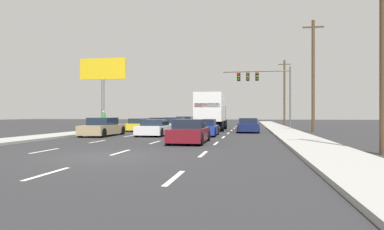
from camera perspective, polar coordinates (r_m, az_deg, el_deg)
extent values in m
plane|color=#2B2B2D|center=(37.02, 1.79, -2.32)|extent=(140.00, 140.00, 0.00)
cube|color=#9E9E99|center=(31.79, 15.29, -2.59)|extent=(2.51, 80.00, 0.14)
cube|color=#9E9E99|center=(34.38, -13.10, -2.39)|extent=(2.51, 80.00, 0.14)
cube|color=silver|center=(15.67, -23.68, -5.58)|extent=(0.14, 2.00, 0.01)
cube|color=silver|center=(20.01, -15.71, -4.35)|extent=(0.14, 2.00, 0.01)
cube|color=silver|center=(24.60, -10.66, -3.52)|extent=(0.14, 2.00, 0.01)
cube|color=silver|center=(29.33, -7.22, -2.94)|extent=(0.14, 2.00, 0.01)
cube|color=silver|center=(34.13, -4.74, -2.52)|extent=(0.14, 2.00, 0.01)
cube|color=silver|center=(38.99, -2.88, -2.19)|extent=(0.14, 2.00, 0.01)
cube|color=silver|center=(43.87, -1.43, -1.94)|extent=(0.14, 2.00, 0.01)
cube|color=silver|center=(48.78, -0.28, -1.74)|extent=(0.14, 2.00, 0.01)
cube|color=silver|center=(53.71, 0.67, -1.57)|extent=(0.14, 2.00, 0.01)
cube|color=silver|center=(58.65, 1.45, -1.43)|extent=(0.14, 2.00, 0.01)
cube|color=silver|center=(63.60, 2.12, -1.32)|extent=(0.14, 2.00, 0.01)
cube|color=silver|center=(9.67, -23.29, -9.10)|extent=(0.14, 2.00, 0.01)
cube|color=silver|center=(14.09, -12.01, -6.21)|extent=(0.14, 2.00, 0.01)
cube|color=silver|center=(18.80, -6.29, -4.63)|extent=(0.14, 2.00, 0.01)
cube|color=silver|center=(23.63, -2.90, -3.67)|extent=(0.14, 2.00, 0.01)
cube|color=silver|center=(28.52, -0.67, -3.03)|extent=(0.14, 2.00, 0.01)
cube|color=silver|center=(33.44, 0.91, -2.57)|extent=(0.14, 2.00, 0.01)
cube|color=silver|center=(38.38, 2.08, -2.23)|extent=(0.14, 2.00, 0.01)
cube|color=silver|center=(43.33, 2.98, -1.97)|extent=(0.14, 2.00, 0.01)
cube|color=silver|center=(48.30, 3.70, -1.76)|extent=(0.14, 2.00, 0.01)
cube|color=silver|center=(53.27, 4.28, -1.59)|extent=(0.14, 2.00, 0.01)
cube|color=silver|center=(58.25, 4.76, -1.44)|extent=(0.14, 2.00, 0.01)
cube|color=silver|center=(63.23, 5.17, -1.33)|extent=(0.14, 2.00, 0.01)
cube|color=silver|center=(8.34, -2.99, -10.58)|extent=(0.14, 2.00, 0.01)
cube|color=silver|center=(13.21, 1.90, -6.63)|extent=(0.14, 2.00, 0.01)
cube|color=silver|center=(18.15, 4.11, -4.80)|extent=(0.14, 2.00, 0.01)
cube|color=silver|center=(23.11, 5.36, -3.75)|extent=(0.14, 2.00, 0.01)
cube|color=silver|center=(28.09, 6.17, -3.07)|extent=(0.14, 2.00, 0.01)
cube|color=silver|center=(33.08, 6.74, -2.60)|extent=(0.14, 2.00, 0.01)
cube|color=silver|center=(38.06, 7.16, -2.25)|extent=(0.14, 2.00, 0.01)
cube|color=silver|center=(43.06, 7.48, -1.98)|extent=(0.14, 2.00, 0.01)
cube|color=silver|center=(48.05, 7.73, -1.77)|extent=(0.14, 2.00, 0.01)
cube|color=silver|center=(53.04, 7.94, -1.59)|extent=(0.14, 2.00, 0.01)
cube|color=silver|center=(58.04, 8.11, -1.45)|extent=(0.14, 2.00, 0.01)
cube|color=silver|center=(63.04, 8.25, -1.33)|extent=(0.14, 2.00, 0.01)
cube|color=red|center=(38.59, -5.61, -1.60)|extent=(2.02, 4.20, 0.56)
cube|color=#192333|center=(38.39, -5.67, -0.81)|extent=(1.72, 1.86, 0.49)
cylinder|color=black|center=(40.29, -6.32, -1.67)|extent=(0.24, 0.65, 0.64)
cylinder|color=black|center=(39.88, -3.84, -1.69)|extent=(0.24, 0.65, 0.64)
cylinder|color=black|center=(37.35, -7.49, -1.81)|extent=(0.24, 0.65, 0.64)
cylinder|color=black|center=(36.91, -4.83, -1.83)|extent=(0.24, 0.65, 0.64)
cube|color=yellow|center=(32.20, -8.92, -1.92)|extent=(1.90, 4.35, 0.57)
cube|color=#192333|center=(32.22, -8.90, -0.99)|extent=(1.62, 2.10, 0.47)
cylinder|color=black|center=(33.97, -9.45, -2.00)|extent=(0.24, 0.65, 0.64)
cylinder|color=black|center=(33.51, -6.76, -2.02)|extent=(0.24, 0.65, 0.64)
cylinder|color=black|center=(30.94, -11.26, -2.20)|extent=(0.24, 0.65, 0.64)
cylinder|color=black|center=(30.43, -8.32, -2.24)|extent=(0.24, 0.65, 0.64)
cube|color=tan|center=(25.20, -14.90, -2.38)|extent=(1.81, 4.61, 0.65)
cube|color=#192333|center=(25.18, -14.91, -1.04)|extent=(1.57, 2.14, 0.53)
cylinder|color=black|center=(27.13, -14.98, -2.52)|extent=(0.23, 0.64, 0.64)
cylinder|color=black|center=(26.50, -11.74, -2.58)|extent=(0.23, 0.64, 0.64)
cylinder|color=black|center=(24.00, -18.40, -2.86)|extent=(0.23, 0.64, 0.64)
cylinder|color=black|center=(23.28, -14.82, -2.95)|extent=(0.23, 0.64, 0.64)
cube|color=#196B38|center=(37.30, -1.19, -1.56)|extent=(1.87, 4.35, 0.69)
cube|color=#192333|center=(37.02, -1.26, -0.64)|extent=(1.59, 2.07, 0.51)
cylinder|color=black|center=(39.02, -1.98, -1.73)|extent=(0.24, 0.65, 0.64)
cylinder|color=black|center=(38.76, 0.39, -1.74)|extent=(0.24, 0.65, 0.64)
cylinder|color=black|center=(35.88, -2.89, -1.89)|extent=(0.24, 0.65, 0.64)
cylinder|color=black|center=(35.60, -0.32, -1.90)|extent=(0.24, 0.65, 0.64)
cube|color=#B7BABF|center=(31.04, -2.96, -1.96)|extent=(1.82, 4.44, 0.61)
cube|color=#192333|center=(31.10, -2.92, -0.90)|extent=(1.57, 1.99, 0.54)
cylinder|color=black|center=(32.83, -3.75, -2.07)|extent=(0.23, 0.64, 0.64)
cylinder|color=black|center=(32.51, -0.97, -2.09)|extent=(0.23, 0.64, 0.64)
cylinder|color=black|center=(29.61, -5.14, -2.30)|extent=(0.23, 0.64, 0.64)
cylinder|color=black|center=(29.27, -2.06, -2.33)|extent=(0.23, 0.64, 0.64)
cube|color=white|center=(24.74, -6.28, -2.49)|extent=(1.84, 4.22, 0.60)
cube|color=#192333|center=(24.69, -6.30, -1.28)|extent=(1.62, 2.02, 0.44)
cylinder|color=black|center=(26.48, -7.12, -2.58)|extent=(0.22, 0.64, 0.64)
cylinder|color=black|center=(26.03, -3.51, -2.63)|extent=(0.22, 0.64, 0.64)
cylinder|color=black|center=(23.52, -9.35, -2.92)|extent=(0.22, 0.64, 0.64)
cylinder|color=black|center=(23.01, -5.31, -2.98)|extent=(0.22, 0.64, 0.64)
cube|color=white|center=(31.77, 3.20, 1.29)|extent=(2.53, 6.25, 2.55)
cube|color=red|center=(28.70, 2.58, 1.68)|extent=(2.18, 0.08, 0.36)
cube|color=black|center=(35.76, 3.84, -0.15)|extent=(2.36, 1.87, 2.22)
cylinder|color=black|center=(35.90, 1.99, -1.63)|extent=(0.32, 0.97, 0.96)
cylinder|color=black|center=(35.69, 5.70, -1.64)|extent=(0.32, 0.97, 0.96)
cylinder|color=black|center=(30.69, 0.80, -1.92)|extent=(0.32, 0.97, 0.96)
cylinder|color=black|center=(30.45, 5.14, -1.93)|extent=(0.32, 0.97, 0.96)
cube|color=#1E389E|center=(24.56, 2.12, -2.51)|extent=(1.89, 4.07, 0.60)
cube|color=#192333|center=(24.22, 2.03, -1.26)|extent=(1.63, 1.91, 0.49)
cylinder|color=black|center=(26.13, 0.65, -2.62)|extent=(0.23, 0.64, 0.64)
cylinder|color=black|center=(25.94, 4.35, -2.64)|extent=(0.23, 0.64, 0.64)
cylinder|color=black|center=(23.23, -0.37, -2.95)|extent=(0.23, 0.64, 0.64)
cylinder|color=black|center=(23.02, 3.79, -2.98)|extent=(0.23, 0.64, 0.64)
cube|color=maroon|center=(18.32, -0.42, -3.29)|extent=(1.83, 4.21, 0.66)
cube|color=#192333|center=(18.23, -0.45, -1.49)|extent=(1.59, 1.95, 0.49)
cylinder|color=black|center=(20.00, -2.02, -3.44)|extent=(0.23, 0.64, 0.64)
cylinder|color=black|center=(19.74, 2.72, -3.49)|extent=(0.23, 0.64, 0.64)
cylinder|color=black|center=(16.98, -4.07, -4.07)|extent=(0.23, 0.64, 0.64)
cylinder|color=black|center=(16.68, 1.51, -4.14)|extent=(0.23, 0.64, 0.64)
cube|color=orange|center=(36.75, 9.42, -1.69)|extent=(1.89, 4.17, 0.55)
cube|color=#192333|center=(36.53, 9.43, -0.91)|extent=(1.62, 1.88, 0.46)
cylinder|color=black|center=(38.27, 8.14, -1.76)|extent=(0.23, 0.64, 0.64)
cylinder|color=black|center=(38.29, 10.64, -1.76)|extent=(0.23, 0.64, 0.64)
cylinder|color=black|center=(35.24, 8.10, -1.92)|extent=(0.23, 0.64, 0.64)
cylinder|color=black|center=(35.26, 10.82, -1.92)|extent=(0.23, 0.64, 0.64)
cube|color=#141E4C|center=(29.76, 9.49, -2.01)|extent=(1.80, 4.38, 0.65)
cube|color=#192333|center=(29.72, 9.49, -0.95)|extent=(1.56, 1.98, 0.45)
cylinder|color=black|center=(31.40, 8.00, -2.17)|extent=(0.23, 0.64, 0.64)
cylinder|color=black|center=(31.41, 10.95, -2.17)|extent=(0.23, 0.64, 0.64)
cylinder|color=black|center=(28.14, 7.86, -2.42)|extent=(0.23, 0.64, 0.64)
cylinder|color=black|center=(28.15, 11.16, -2.42)|extent=(0.23, 0.64, 0.64)
cylinder|color=#595B56|center=(42.04, 16.32, 2.96)|extent=(0.20, 0.20, 7.33)
cylinder|color=#595B56|center=(42.06, 10.83, 7.28)|extent=(8.04, 0.14, 0.14)
cube|color=black|center=(41.99, 10.97, 6.40)|extent=(0.40, 0.56, 0.95)
sphere|color=red|center=(41.71, 10.98, 6.86)|extent=(0.20, 0.20, 0.20)
sphere|color=orange|center=(41.68, 10.98, 6.45)|extent=(0.20, 0.20, 0.20)
sphere|color=green|center=(41.65, 10.98, 6.04)|extent=(0.20, 0.20, 0.20)
cube|color=black|center=(41.98, 9.45, 6.40)|extent=(0.40, 0.56, 0.95)
sphere|color=red|center=(41.71, 9.45, 6.86)|extent=(0.20, 0.20, 0.20)
sphere|color=orange|center=(41.67, 9.45, 6.45)|extent=(0.20, 0.20, 0.20)
sphere|color=green|center=(41.64, 9.45, 6.04)|extent=(0.20, 0.20, 0.20)
cube|color=black|center=(42.01, 7.93, 6.40)|extent=(0.40, 0.56, 0.95)
sphere|color=red|center=(41.73, 7.92, 6.85)|extent=(0.20, 0.20, 0.20)
sphere|color=orange|center=(41.70, 7.92, 6.44)|extent=(0.20, 0.20, 0.20)
sphere|color=green|center=(41.67, 7.92, 6.03)|extent=(0.20, 0.20, 0.20)
cylinder|color=brown|center=(15.27, 29.72, 13.23)|extent=(0.28, 0.28, 10.05)
cylinder|color=brown|center=(31.48, 19.87, 6.21)|extent=(0.28, 0.28, 9.83)
cube|color=brown|center=(32.23, 19.87, 13.85)|extent=(1.80, 0.12, 0.12)
cylinder|color=brown|center=(52.33, 15.41, 3.69)|extent=(0.28, 0.28, 9.70)
cube|color=brown|center=(52.77, 15.41, 8.30)|extent=(1.80, 0.12, 0.12)
cylinder|color=slate|center=(38.36, -14.88, 1.82)|extent=(0.36, 0.36, 5.44)
cube|color=yellow|center=(38.68, -14.88, 7.58)|extent=(5.33, 0.20, 2.33)
cylinder|color=#3F3F42|center=(33.15, -14.76, -1.64)|extent=(0.32, 0.32, 0.83)
cylinder|color=#338C3F|center=(33.13, -14.76, -0.30)|extent=(0.38, 0.38, 0.72)
sphere|color=tan|center=(33.13, -14.76, 0.52)|extent=(0.22, 0.22, 0.22)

